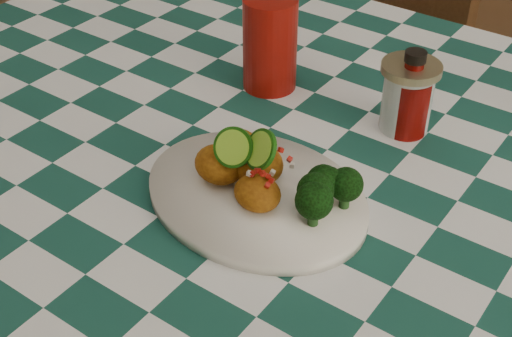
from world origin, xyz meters
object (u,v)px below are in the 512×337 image
Objects in this scene: mason_jar at (407,97)px; dining_table at (314,326)px; plate at (256,196)px; red_tumbler at (270,44)px; wooden_chair_left at (360,95)px; fried_chicken_pile at (253,164)px; ketchup_bottle at (410,93)px.

dining_table is at bearing -118.47° from mason_jar.
plate is (-0.02, -0.16, 0.40)m from dining_table.
wooden_chair_left is (-0.14, 0.64, -0.46)m from red_tumbler.
mason_jar reaches higher than fried_chicken_pile.
mason_jar reaches higher than wooden_chair_left.
dining_table is 0.51m from red_tumbler.
ketchup_bottle reaches higher than dining_table.
fried_chicken_pile is 1.20× the size of mason_jar.
fried_chicken_pile reaches higher than dining_table.
dining_table is at bearing 83.98° from plate.
ketchup_bottle reaches higher than plate.
red_tumbler reaches higher than wooden_chair_left.
ketchup_bottle is (0.25, 0.01, -0.01)m from red_tumbler.
mason_jar reaches higher than dining_table.
ketchup_bottle is at bearing 72.27° from plate.
wooden_chair_left is (-0.30, 0.90, -0.39)m from plate.
dining_table is 0.48m from fried_chicken_pile.
fried_chicken_pile is at bearing 180.00° from plate.
red_tumbler is 0.19× the size of wooden_chair_left.
plate is 2.38× the size of ketchup_bottle.
fried_chicken_pile is 1.05m from wooden_chair_left.
wooden_chair_left is (-0.32, 0.74, 0.01)m from dining_table.
plate reaches higher than dining_table.
red_tumbler is at bearing -176.61° from mason_jar.
wooden_chair_left is at bearing 102.37° from red_tumbler.
red_tumbler reaches higher than dining_table.
plate is 1.03m from wooden_chair_left.
mason_jar is (0.09, 0.28, -0.01)m from fried_chicken_pile.
dining_table is at bearing -30.62° from red_tumbler.
mason_jar is (0.24, 0.01, -0.02)m from red_tumbler.
fried_chicken_pile is at bearing -107.34° from mason_jar.
red_tumbler is 0.25m from ketchup_bottle.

